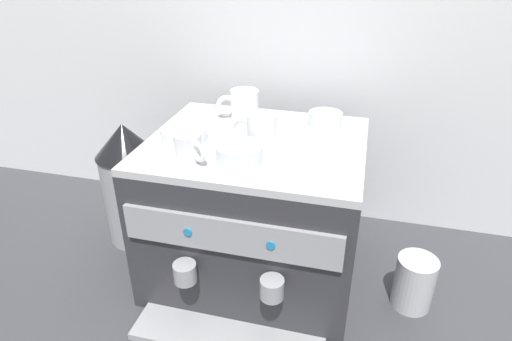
# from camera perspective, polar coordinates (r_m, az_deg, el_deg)

# --- Properties ---
(ground_plane) EXTENTS (4.00, 4.00, 0.00)m
(ground_plane) POSITION_cam_1_polar(r_m,az_deg,el_deg) (1.36, 0.00, -12.48)
(ground_plane) COLOR #38383D
(tiled_backsplash_wall) EXTENTS (2.80, 0.03, 1.18)m
(tiled_backsplash_wall) POSITION_cam_1_polar(r_m,az_deg,el_deg) (1.42, 3.90, 16.30)
(tiled_backsplash_wall) COLOR silver
(tiled_backsplash_wall) RESTS_ON ground_plane
(espresso_machine) EXTENTS (0.56, 0.59, 0.42)m
(espresso_machine) POSITION_cam_1_polar(r_m,az_deg,el_deg) (1.23, -0.06, -5.21)
(espresso_machine) COLOR #2D2D33
(espresso_machine) RESTS_ON ground_plane
(ceramic_cup_0) EXTENTS (0.12, 0.08, 0.08)m
(ceramic_cup_0) POSITION_cam_1_polar(r_m,az_deg,el_deg) (1.09, 0.52, 5.44)
(ceramic_cup_0) COLOR white
(ceramic_cup_0) RESTS_ON espresso_machine
(ceramic_cup_1) EXTENTS (0.09, 0.07, 0.06)m
(ceramic_cup_1) POSITION_cam_1_polar(r_m,az_deg,el_deg) (1.03, -8.83, 3.06)
(ceramic_cup_1) COLOR white
(ceramic_cup_1) RESTS_ON espresso_machine
(ceramic_cup_2) EXTENTS (0.12, 0.09, 0.08)m
(ceramic_cup_2) POSITION_cam_1_polar(r_m,az_deg,el_deg) (1.28, -1.74, 8.78)
(ceramic_cup_2) COLOR white
(ceramic_cup_2) RESTS_ON espresso_machine
(ceramic_bowl_0) EXTENTS (0.09, 0.09, 0.04)m
(ceramic_bowl_0) POSITION_cam_1_polar(r_m,az_deg,el_deg) (1.24, 9.07, 6.68)
(ceramic_bowl_0) COLOR silver
(ceramic_bowl_0) RESTS_ON espresso_machine
(ceramic_bowl_1) EXTENTS (0.11, 0.11, 0.04)m
(ceramic_bowl_1) POSITION_cam_1_polar(r_m,az_deg,el_deg) (1.02, -2.20, 2.29)
(ceramic_bowl_1) COLOR silver
(ceramic_bowl_1) RESTS_ON espresso_machine
(ceramic_bowl_2) EXTENTS (0.12, 0.12, 0.03)m
(ceramic_bowl_2) POSITION_cam_1_polar(r_m,az_deg,el_deg) (1.15, -9.46, 4.77)
(ceramic_bowl_2) COLOR silver
(ceramic_bowl_2) RESTS_ON espresso_machine
(coffee_grinder) EXTENTS (0.18, 0.18, 0.40)m
(coffee_grinder) POSITION_cam_1_polar(r_m,az_deg,el_deg) (1.42, -16.17, -1.50)
(coffee_grinder) COLOR #939399
(coffee_grinder) RESTS_ON ground_plane
(milk_pitcher) EXTENTS (0.10, 0.10, 0.15)m
(milk_pitcher) POSITION_cam_1_polar(r_m,az_deg,el_deg) (1.26, 20.05, -13.65)
(milk_pitcher) COLOR #B7B7BC
(milk_pitcher) RESTS_ON ground_plane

